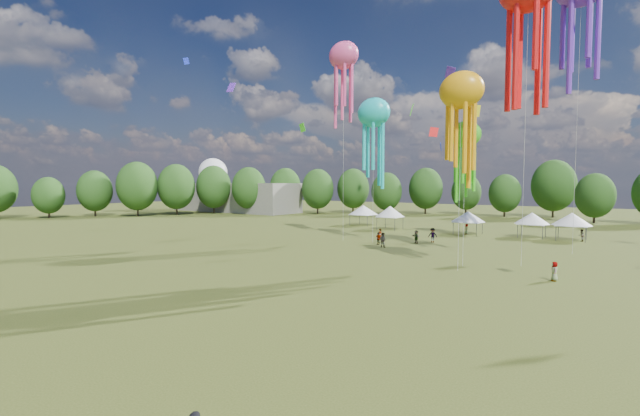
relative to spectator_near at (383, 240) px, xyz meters
The scene contains 8 objects.
ground 36.48m from the spectator_near, 78.74° to the right, with size 300.00×300.00×0.00m, color #384416.
spectator_near is the anchor object (origin of this frame).
spectators_far 9.71m from the spectator_near, 52.13° to the left, with size 22.54×28.96×1.93m.
festival_tents 20.45m from the spectator_near, 84.58° to the left, with size 38.64×8.66×4.05m.
show_kites 22.46m from the spectator_near, ahead, with size 31.83×19.56×31.38m.
treeline 27.53m from the spectator_near, 83.06° to the left, with size 201.57×95.24×13.43m.
hangar 74.38m from the spectator_near, 150.82° to the left, with size 40.00×12.00×8.00m, color gray.
radome 91.69m from the spectator_near, 152.43° to the left, with size 9.00×9.00×16.00m.
Camera 1 is at (15.40, -9.65, 7.75)m, focal length 23.06 mm.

